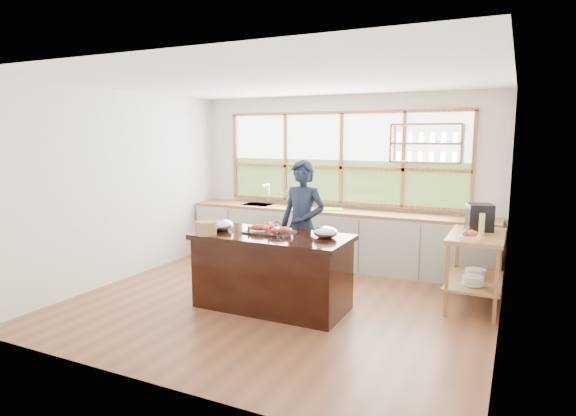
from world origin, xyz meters
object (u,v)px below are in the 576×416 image
Objects in this scene: island at (272,271)px; cook at (302,227)px; espresso_machine at (479,217)px; wicker_basket at (206,228)px.

cook is (0.07, 0.73, 0.42)m from island.
island is 0.85m from cook.
espresso_machine is 3.36m from wicker_basket.
espresso_machine is at bearing 30.35° from wicker_basket.
cook reaches higher than island.
cook is at bearing -179.78° from espresso_machine.
espresso_machine is at bearing 31.73° from island.
island is 0.94m from wicker_basket.
island is at bearing -89.26° from cook.
cook is 7.00× the size of wicker_basket.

